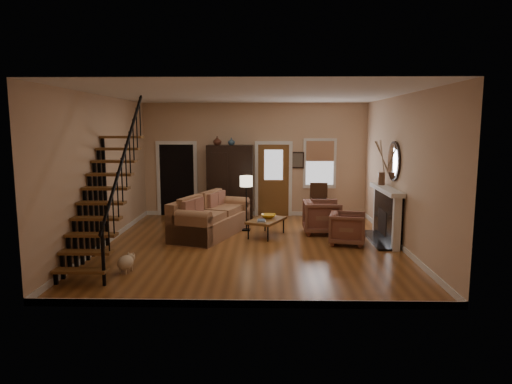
{
  "coord_description": "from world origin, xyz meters",
  "views": [
    {
      "loc": [
        0.31,
        -9.85,
        2.64
      ],
      "look_at": [
        0.1,
        0.4,
        1.15
      ],
      "focal_mm": 32.0,
      "sensor_mm": 36.0,
      "label": 1
    }
  ],
  "objects_px": {
    "armoire": "(230,182)",
    "armchair_right": "(322,217)",
    "sofa": "(211,217)",
    "floor_lamp": "(246,203)",
    "armchair_left": "(348,228)",
    "side_chair": "(319,202)",
    "coffee_table": "(266,228)"
  },
  "relations": [
    {
      "from": "side_chair",
      "to": "armoire",
      "type": "bearing_deg",
      "value": 175.52
    },
    {
      "from": "armchair_right",
      "to": "coffee_table",
      "type": "bearing_deg",
      "value": 103.59
    },
    {
      "from": "armchair_right",
      "to": "floor_lamp",
      "type": "bearing_deg",
      "value": 82.41
    },
    {
      "from": "coffee_table",
      "to": "side_chair",
      "type": "distance_m",
      "value": 2.56
    },
    {
      "from": "sofa",
      "to": "floor_lamp",
      "type": "height_order",
      "value": "floor_lamp"
    },
    {
      "from": "armchair_left",
      "to": "armchair_right",
      "type": "relative_size",
      "value": 0.88
    },
    {
      "from": "coffee_table",
      "to": "armchair_left",
      "type": "bearing_deg",
      "value": -21.6
    },
    {
      "from": "armoire",
      "to": "armchair_right",
      "type": "height_order",
      "value": "armoire"
    },
    {
      "from": "sofa",
      "to": "armchair_left",
      "type": "relative_size",
      "value": 3.09
    },
    {
      "from": "coffee_table",
      "to": "side_chair",
      "type": "xyz_separation_m",
      "value": [
        1.51,
        2.04,
        0.3
      ]
    },
    {
      "from": "coffee_table",
      "to": "sofa",
      "type": "bearing_deg",
      "value": 175.74
    },
    {
      "from": "armchair_left",
      "to": "floor_lamp",
      "type": "relative_size",
      "value": 0.57
    },
    {
      "from": "coffee_table",
      "to": "floor_lamp",
      "type": "distance_m",
      "value": 0.92
    },
    {
      "from": "armchair_left",
      "to": "floor_lamp",
      "type": "distance_m",
      "value": 2.69
    },
    {
      "from": "sofa",
      "to": "armchair_left",
      "type": "bearing_deg",
      "value": 5.49
    },
    {
      "from": "sofa",
      "to": "coffee_table",
      "type": "distance_m",
      "value": 1.38
    },
    {
      "from": "side_chair",
      "to": "armchair_right",
      "type": "bearing_deg",
      "value": -94.51
    },
    {
      "from": "coffee_table",
      "to": "armchair_right",
      "type": "height_order",
      "value": "armchair_right"
    },
    {
      "from": "sofa",
      "to": "armchair_right",
      "type": "bearing_deg",
      "value": 24.6
    },
    {
      "from": "armoire",
      "to": "armchair_left",
      "type": "height_order",
      "value": "armoire"
    },
    {
      "from": "armchair_right",
      "to": "side_chair",
      "type": "relative_size",
      "value": 0.88
    },
    {
      "from": "floor_lamp",
      "to": "armoire",
      "type": "bearing_deg",
      "value": 107.83
    },
    {
      "from": "armchair_left",
      "to": "armchair_right",
      "type": "distance_m",
      "value": 1.13
    },
    {
      "from": "sofa",
      "to": "armchair_right",
      "type": "distance_m",
      "value": 2.73
    },
    {
      "from": "armoire",
      "to": "armchair_left",
      "type": "distance_m",
      "value": 4.18
    },
    {
      "from": "floor_lamp",
      "to": "side_chair",
      "type": "height_order",
      "value": "floor_lamp"
    },
    {
      "from": "sofa",
      "to": "floor_lamp",
      "type": "relative_size",
      "value": 1.75
    },
    {
      "from": "coffee_table",
      "to": "floor_lamp",
      "type": "height_order",
      "value": "floor_lamp"
    },
    {
      "from": "coffee_table",
      "to": "armchair_left",
      "type": "relative_size",
      "value": 1.37
    },
    {
      "from": "sofa",
      "to": "armchair_left",
      "type": "xyz_separation_m",
      "value": [
        3.17,
        -0.82,
        -0.1
      ]
    },
    {
      "from": "armchair_left",
      "to": "floor_lamp",
      "type": "xyz_separation_m",
      "value": [
        -2.33,
        1.31,
        0.34
      ]
    },
    {
      "from": "armoire",
      "to": "armchair_right",
      "type": "bearing_deg",
      "value": -38.56
    }
  ]
}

